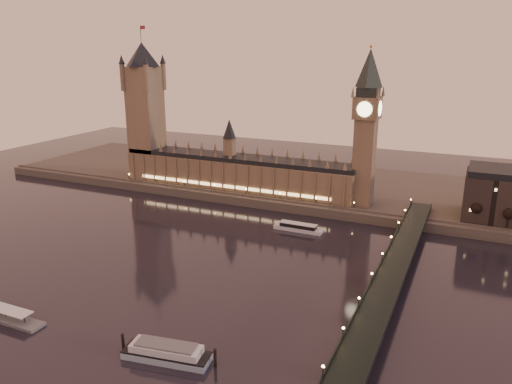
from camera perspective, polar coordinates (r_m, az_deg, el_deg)
ground at (r=259.75m, az=-6.19°, el=-8.60°), size 700.00×700.00×0.00m
far_embankment at (r=392.66m, az=9.95°, el=0.42°), size 560.00×130.00×6.00m
palace_of_westminster at (r=371.54m, az=-2.20°, el=2.73°), size 180.00×26.62×52.00m
victoria_tower at (r=405.65m, az=-12.56°, el=9.83°), size 31.68×31.68×118.00m
big_ben at (r=332.83m, az=12.53°, el=8.16°), size 17.68×17.68×104.00m
westminster_bridge at (r=228.77m, az=14.37°, el=-11.14°), size 13.20×260.00×15.30m
bare_tree_0 at (r=324.58m, az=24.08°, el=-1.93°), size 6.11×6.11×12.42m
bare_tree_1 at (r=325.21m, az=26.95°, el=-2.26°), size 6.11×6.11×12.42m
cruise_boat_a at (r=307.77m, az=4.84°, el=-4.05°), size 30.50×6.84×4.87m
moored_barge at (r=191.73m, az=-10.20°, el=-17.60°), size 37.00×14.02×6.86m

